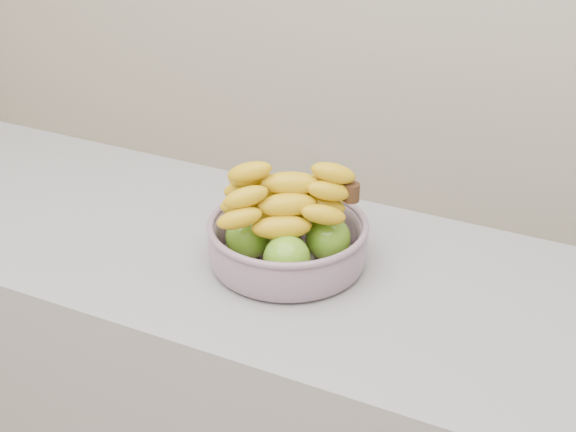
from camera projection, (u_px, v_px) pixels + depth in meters
name	position (u px, v px, depth m)	size (l,w,h in m)	color
fruit_bowl	(288.00, 235.00, 1.49)	(0.30, 0.30, 0.19)	#99A2B8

